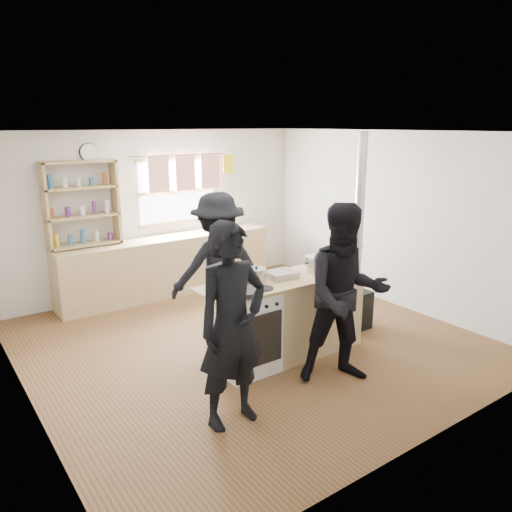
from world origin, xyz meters
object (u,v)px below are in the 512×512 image
at_px(bread_board, 339,262).
at_px(person_far, 218,267).
at_px(roast_tray, 281,274).
at_px(flue_heater, 356,280).
at_px(person_near_left, 232,326).
at_px(thermos, 206,223).
at_px(person_near_right, 346,295).
at_px(cooking_island, 287,317).
at_px(skillet_greens, 246,291).
at_px(stockpot_counter, 316,263).
at_px(stockpot_stove, 256,275).

relative_size(bread_board, person_far, 0.18).
relative_size(roast_tray, flue_heater, 0.13).
height_order(person_near_left, person_far, person_near_left).
distance_m(roast_tray, bread_board, 0.84).
xyz_separation_m(thermos, person_near_right, (-0.43, -3.54, -0.11)).
height_order(cooking_island, skillet_greens, skillet_greens).
distance_m(stockpot_counter, person_near_right, 0.87).
relative_size(stockpot_counter, person_near_left, 0.14).
height_order(cooking_island, bread_board, bread_board).
height_order(roast_tray, person_far, person_far).
height_order(flue_heater, person_near_left, flue_heater).
height_order(thermos, flue_heater, flue_heater).
distance_m(thermos, stockpot_counter, 2.74).
distance_m(cooking_island, stockpot_stove, 0.66).
height_order(skillet_greens, person_near_right, person_near_right).
bearing_deg(thermos, stockpot_stove, -108.83).
height_order(roast_tray, person_near_left, person_near_left).
bearing_deg(flue_heater, person_near_right, -141.03).
bearing_deg(roast_tray, stockpot_stove, 172.71).
xyz_separation_m(person_near_right, person_far, (-0.47, 1.67, -0.02)).
bearing_deg(skillet_greens, stockpot_stove, 40.11).
distance_m(stockpot_counter, flue_heater, 0.87).
height_order(skillet_greens, stockpot_stove, stockpot_stove).
distance_m(roast_tray, flue_heater, 1.31).
bearing_deg(thermos, person_near_left, -116.66).
xyz_separation_m(thermos, skillet_greens, (-1.24, -2.95, -0.08)).
bearing_deg(cooking_island, thermos, 78.85).
xyz_separation_m(stockpot_counter, flue_heater, (0.78, 0.09, -0.37)).
relative_size(person_near_right, person_far, 1.02).
bearing_deg(person_near_left, roast_tray, 33.27).
relative_size(skillet_greens, person_near_right, 0.25).
bearing_deg(stockpot_stove, bread_board, -4.28).
distance_m(skillet_greens, stockpot_counter, 1.15).
relative_size(thermos, stockpot_counter, 1.05).
height_order(cooking_island, flue_heater, flue_heater).
height_order(skillet_greens, stockpot_counter, stockpot_counter).
height_order(cooking_island, roast_tray, roast_tray).
height_order(thermos, stockpot_counter, thermos).
bearing_deg(thermos, person_near_right, -96.88).
distance_m(flue_heater, person_far, 1.78).
height_order(skillet_greens, bread_board, bread_board).
distance_m(thermos, stockpot_stove, 2.83).
height_order(person_near_left, person_near_right, person_near_right).
bearing_deg(bread_board, thermos, 94.94).
xyz_separation_m(stockpot_stove, flue_heater, (1.59, 0.03, -0.36)).
relative_size(flue_heater, person_near_left, 1.37).
bearing_deg(person_near_right, person_near_left, -152.69).
xyz_separation_m(cooking_island, stockpot_counter, (0.44, 0.03, 0.55)).
relative_size(person_near_left, person_near_right, 0.99).
height_order(roast_tray, stockpot_stove, stockpot_stove).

